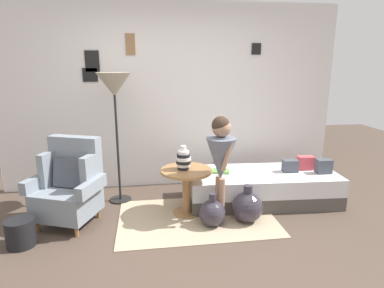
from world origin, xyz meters
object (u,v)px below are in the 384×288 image
object	(u,v)px
vase_striped	(183,160)
magazine_basket	(21,233)
daybed	(262,187)
person_child	(221,154)
armchair	(70,185)
floor_lamp	(114,90)
demijohn_far	(247,207)
demijohn_near	(212,213)
side_table	(186,182)
book_on_daybed	(221,171)

from	to	relation	value
vase_striped	magazine_basket	size ratio (longest dim) A/B	1.02
daybed	vase_striped	bearing A→B (deg)	-169.24
vase_striped	person_child	world-z (taller)	person_child
armchair	floor_lamp	distance (m)	1.25
floor_lamp	demijohn_far	world-z (taller)	floor_lamp
vase_striped	floor_lamp	xyz separation A→B (m)	(-0.79, 0.50, 0.78)
armchair	daybed	size ratio (longest dim) A/B	0.50
vase_striped	demijohn_far	distance (m)	0.91
daybed	person_child	distance (m)	0.98
floor_lamp	demijohn_near	distance (m)	1.89
side_table	vase_striped	bearing A→B (deg)	156.52
side_table	vase_striped	distance (m)	0.28
book_on_daybed	demijohn_far	bearing A→B (deg)	-74.03
demijohn_near	daybed	bearing A→B (deg)	35.58
side_table	floor_lamp	distance (m)	1.43
daybed	vase_striped	world-z (taller)	vase_striped
daybed	vase_striped	size ratio (longest dim) A/B	6.80
daybed	person_child	size ratio (longest dim) A/B	1.59
floor_lamp	book_on_daybed	xyz separation A→B (m)	(1.31, -0.21, -1.04)
demijohn_near	demijohn_far	bearing A→B (deg)	5.36
armchair	person_child	world-z (taller)	person_child
armchair	book_on_daybed	world-z (taller)	armchair
person_child	vase_striped	bearing A→B (deg)	150.24
side_table	demijohn_far	size ratio (longest dim) A/B	1.38
armchair	book_on_daybed	xyz separation A→B (m)	(1.82, 0.31, -0.02)
floor_lamp	demijohn_far	bearing A→B (deg)	-28.77
daybed	magazine_basket	xyz separation A→B (m)	(-2.75, -0.68, -0.06)
person_child	demijohn_far	world-z (taller)	person_child
book_on_daybed	demijohn_far	distance (m)	0.67
person_child	demijohn_near	distance (m)	0.66
side_table	demijohn_far	world-z (taller)	side_table
daybed	book_on_daybed	size ratio (longest dim) A/B	8.82
magazine_basket	side_table	bearing A→B (deg)	15.20
side_table	floor_lamp	size ratio (longest dim) A/B	0.37
side_table	floor_lamp	world-z (taller)	floor_lamp
vase_striped	floor_lamp	world-z (taller)	floor_lamp
armchair	floor_lamp	xyz separation A→B (m)	(0.51, 0.52, 1.02)
floor_lamp	person_child	bearing A→B (deg)	-31.38
vase_striped	magazine_basket	distance (m)	1.84
armchair	vase_striped	xyz separation A→B (m)	(1.29, 0.02, 0.24)
daybed	side_table	bearing A→B (deg)	-168.13
book_on_daybed	vase_striped	bearing A→B (deg)	-151.49
magazine_basket	vase_striped	bearing A→B (deg)	15.92
armchair	demijohn_near	bearing A→B (deg)	-11.98
armchair	daybed	xyz separation A→B (m)	(2.35, 0.22, -0.24)
person_child	book_on_daybed	distance (m)	0.64
armchair	demijohn_far	xyz separation A→B (m)	(1.99, -0.29, -0.26)
side_table	person_child	size ratio (longest dim) A/B	0.50
floor_lamp	person_child	world-z (taller)	floor_lamp
armchair	demijohn_near	distance (m)	1.63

